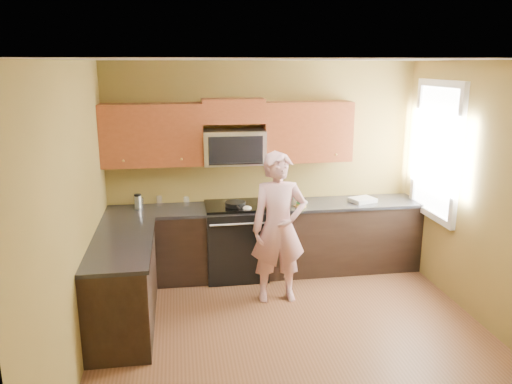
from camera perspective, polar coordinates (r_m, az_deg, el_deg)
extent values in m
plane|color=brown|center=(5.24, 4.55, -16.33)|extent=(4.00, 4.00, 0.00)
plane|color=white|center=(4.51, 5.25, 14.65)|extent=(4.00, 4.00, 0.00)
plane|color=brown|center=(6.60, 0.77, 2.83)|extent=(4.00, 0.00, 4.00)
plane|color=brown|center=(2.93, 14.39, -13.03)|extent=(4.00, 0.00, 4.00)
plane|color=brown|center=(4.66, -19.80, -3.01)|extent=(0.00, 4.00, 4.00)
plane|color=brown|center=(5.52, 25.50, -0.94)|extent=(0.00, 4.00, 4.00)
cube|color=black|center=(6.56, 1.19, -5.50)|extent=(4.00, 0.60, 0.88)
cube|color=black|center=(5.49, -14.72, -10.14)|extent=(0.60, 1.60, 0.88)
cube|color=black|center=(6.41, 1.23, -1.67)|extent=(4.00, 0.62, 0.04)
cube|color=black|center=(5.32, -14.93, -5.62)|extent=(0.62, 1.60, 0.04)
cube|color=brown|center=(6.27, -2.60, 9.13)|extent=(0.76, 0.33, 0.30)
imported|color=#DA6D81|center=(5.71, 2.58, -4.07)|extent=(0.63, 0.42, 1.73)
cube|color=#B27F47|center=(6.34, 4.91, -1.64)|extent=(0.13, 0.13, 0.01)
ellipsoid|color=silver|center=(6.16, -1.00, -1.86)|extent=(0.15, 0.15, 0.06)
ellipsoid|color=silver|center=(6.44, 5.31, -1.17)|extent=(0.15, 0.16, 0.07)
cube|color=silver|center=(6.70, 11.94, -0.87)|extent=(0.36, 0.32, 0.05)
cylinder|color=silver|center=(6.48, -12.88, -1.12)|extent=(0.08, 0.08, 0.12)
cylinder|color=silver|center=(6.50, -10.87, -0.97)|extent=(0.08, 0.08, 0.12)
cylinder|color=silver|center=(6.42, -7.85, -1.04)|extent=(0.07, 0.07, 0.12)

